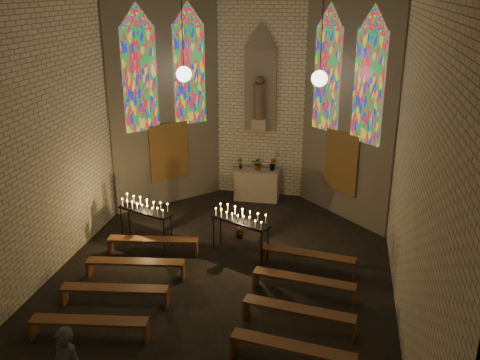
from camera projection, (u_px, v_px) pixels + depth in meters
The scene contains 17 objects.
floor at pixel (217, 286), 12.40m from camera, with size 12.00×12.00×0.00m, color black.
room at pixel (245, 99), 14.21m from camera, with size 8.22×12.43×7.00m.
altar at pixel (257, 185), 17.24m from camera, with size 1.40×0.60×1.00m, color #B6A995.
flower_vase_left at pixel (240, 163), 17.13m from camera, with size 0.19×0.13×0.36m, color #4C723F.
flower_vase_center at pixel (258, 163), 17.00m from camera, with size 0.40×0.34×0.44m, color #4C723F.
flower_vase_right at pixel (273, 164), 16.94m from camera, with size 0.24×0.19×0.44m, color #4C723F.
aisle_flower_pot at pixel (240, 231), 14.69m from camera, with size 0.23×0.23×0.42m, color #4C723F.
votive_stand_left at pixel (145, 208), 14.17m from camera, with size 1.63×0.91×1.17m.
votive_stand_right at pixel (240, 218), 13.52m from camera, with size 1.62×1.02×1.18m.
pew_left_0 at pixel (153, 241), 13.76m from camera, with size 2.34×0.65×0.44m.
pew_right_0 at pixel (308, 256), 13.02m from camera, with size 2.34×0.65×0.44m.
pew_left_1 at pixel (135, 264), 12.65m from camera, with size 2.34×0.65×0.44m.
pew_right_1 at pixel (304, 281), 11.92m from camera, with size 2.34×0.65×0.44m.
pew_left_2 at pixel (115, 291), 11.55m from camera, with size 2.34×0.65×0.44m.
pew_right_2 at pixel (299, 312), 10.81m from camera, with size 2.34×0.65×0.44m.
pew_left_3 at pixel (89, 323), 10.45m from camera, with size 2.34×0.65×0.44m.
pew_right_3 at pixel (292, 349), 9.71m from camera, with size 2.34×0.65×0.44m.
Camera 1 is at (2.64, -10.46, 6.61)m, focal length 40.00 mm.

